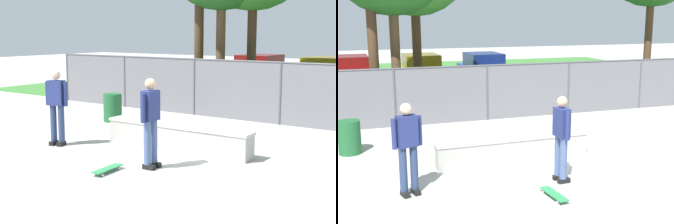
{
  "view_description": "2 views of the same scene",
  "coord_description": "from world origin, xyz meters",
  "views": [
    {
      "loc": [
        5.78,
        -8.65,
        2.73
      ],
      "look_at": [
        -0.63,
        0.24,
        0.95
      ],
      "focal_mm": 53.09,
      "sensor_mm": 36.0,
      "label": 1
    },
    {
      "loc": [
        -4.13,
        -8.88,
        3.38
      ],
      "look_at": [
        -0.78,
        0.84,
        1.17
      ],
      "focal_mm": 47.1,
      "sensor_mm": 36.0,
      "label": 2
    }
  ],
  "objects": [
    {
      "name": "ground_plane",
      "position": [
        0.0,
        0.0,
        0.0
      ],
      "size": [
        80.0,
        80.0,
        0.0
      ],
      "primitive_type": "plane",
      "color": "#ADAAA3"
    },
    {
      "name": "grass_strip",
      "position": [
        0.0,
        15.3,
        0.01
      ],
      "size": [
        30.03,
        20.0,
        0.02
      ],
      "primitive_type": "cube",
      "color": "#3D7A33",
      "rests_on": "ground"
    },
    {
      "name": "concrete_ledge",
      "position": [
        -0.66,
        0.63,
        0.3
      ],
      "size": [
        3.78,
        0.54,
        0.6
      ],
      "color": "#A8A59E",
      "rests_on": "ground"
    },
    {
      "name": "skateboarder",
      "position": [
        -0.19,
        -0.96,
        1.01
      ],
      "size": [
        0.29,
        0.6,
        1.82
      ],
      "color": "black",
      "rests_on": "ground"
    },
    {
      "name": "skateboard",
      "position": [
        -0.68,
        -1.71,
        0.07
      ],
      "size": [
        0.27,
        0.82,
        0.09
      ],
      "color": "#2D8C4C",
      "rests_on": "ground"
    },
    {
      "name": "chainlink_fence",
      "position": [
        0.0,
        5.0,
        1.01
      ],
      "size": [
        18.1,
        0.07,
        1.87
      ],
      "color": "#4C4C51",
      "rests_on": "ground"
    },
    {
      "name": "car_red",
      "position": [
        -4.32,
        12.55,
        0.84
      ],
      "size": [
        2.06,
        4.22,
        1.66
      ],
      "color": "#B21E1E",
      "rests_on": "ground"
    },
    {
      "name": "car_yellow",
      "position": [
        -1.1,
        12.3,
        0.84
      ],
      "size": [
        2.06,
        4.22,
        1.66
      ],
      "color": "gold",
      "rests_on": "ground"
    },
    {
      "name": "car_blue",
      "position": [
        1.95,
        12.07,
        0.84
      ],
      "size": [
        2.06,
        4.22,
        1.66
      ],
      "color": "#233D9E",
      "rests_on": "ground"
    },
    {
      "name": "bystander",
      "position": [
        -3.28,
        -0.66,
        1.01
      ],
      "size": [
        0.58,
        0.35,
        1.82
      ],
      "color": "black",
      "rests_on": "ground"
    },
    {
      "name": "trash_bin",
      "position": [
        -4.37,
        2.53,
        0.43
      ],
      "size": [
        0.56,
        0.56,
        0.85
      ],
      "primitive_type": "cylinder",
      "color": "#1E592D",
      "rests_on": "ground"
    }
  ]
}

